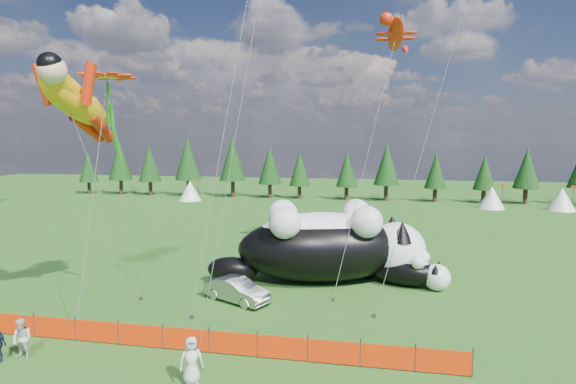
% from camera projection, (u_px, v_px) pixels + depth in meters
% --- Properties ---
extents(ground, '(160.00, 160.00, 0.00)m').
position_uv_depth(ground, '(212.00, 322.00, 21.18)').
color(ground, '#0C3609').
rests_on(ground, ground).
extents(safety_fence, '(22.06, 0.06, 1.10)m').
position_uv_depth(safety_fence, '(186.00, 339.00, 18.20)').
color(safety_fence, '#262626').
rests_on(safety_fence, ground).
extents(tree_line, '(90.00, 4.00, 8.00)m').
position_uv_depth(tree_line, '(321.00, 172.00, 64.64)').
color(tree_line, black).
rests_on(tree_line, ground).
extents(festival_tents, '(50.00, 3.20, 2.80)m').
position_uv_depth(festival_tents, '(401.00, 195.00, 58.04)').
color(festival_tents, white).
rests_on(festival_tents, ground).
extents(cat_large, '(13.17, 6.94, 4.82)m').
position_uv_depth(cat_large, '(330.00, 244.00, 27.14)').
color(cat_large, black).
rests_on(cat_large, ground).
extents(cat_small, '(5.50, 3.29, 2.05)m').
position_uv_depth(cat_small, '(407.00, 269.00, 26.40)').
color(cat_small, black).
rests_on(cat_small, ground).
extents(car, '(4.00, 2.85, 1.25)m').
position_uv_depth(car, '(237.00, 290.00, 23.80)').
color(car, '#A3A3A8').
rests_on(car, ground).
extents(spectator_b, '(0.81, 0.50, 1.61)m').
position_uv_depth(spectator_b, '(22.00, 339.00, 17.52)').
color(spectator_b, silver).
rests_on(spectator_b, ground).
extents(spectator_e, '(0.99, 0.87, 1.70)m').
position_uv_depth(spectator_e, '(191.00, 360.00, 15.74)').
color(spectator_e, silver).
rests_on(spectator_e, ground).
extents(superhero_kite, '(5.19, 5.54, 12.71)m').
position_uv_depth(superhero_kite, '(76.00, 102.00, 21.30)').
color(superhero_kite, '#E4A80C').
rests_on(superhero_kite, ground).
extents(gecko_kite, '(4.84, 12.65, 18.63)m').
position_uv_depth(gecko_kite, '(396.00, 35.00, 30.91)').
color(gecko_kite, red).
rests_on(gecko_kite, ground).
extents(flower_kite, '(3.50, 5.74, 12.18)m').
position_uv_depth(flower_kite, '(107.00, 80.00, 22.15)').
color(flower_kite, red).
rests_on(flower_kite, ground).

